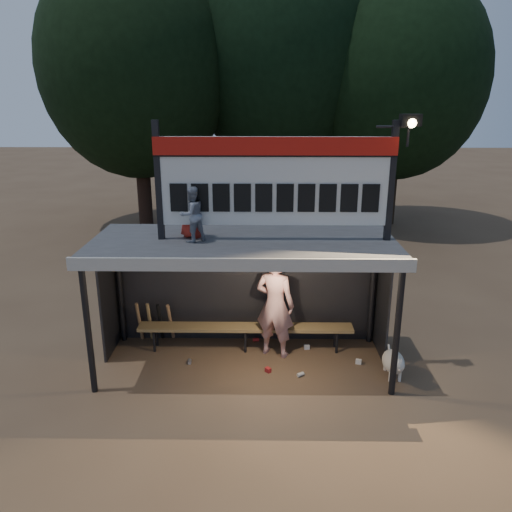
% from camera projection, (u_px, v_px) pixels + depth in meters
% --- Properties ---
extents(ground, '(80.00, 80.00, 0.00)m').
position_uv_depth(ground, '(245.00, 364.00, 8.92)').
color(ground, '#4E3827').
rests_on(ground, ground).
extents(player, '(0.84, 0.70, 1.97)m').
position_uv_depth(player, '(275.00, 305.00, 8.97)').
color(player, silver).
rests_on(player, ground).
extents(child_a, '(0.55, 0.54, 0.89)m').
position_uv_depth(child_a, '(192.00, 214.00, 7.95)').
color(child_a, gray).
rests_on(child_a, dugout_shelter).
extents(child_b, '(0.57, 0.53, 0.98)m').
position_uv_depth(child_b, '(191.00, 208.00, 8.17)').
color(child_b, '#A32319').
rests_on(child_b, dugout_shelter).
extents(dugout_shelter, '(5.10, 2.08, 2.32)m').
position_uv_depth(dugout_shelter, '(244.00, 262.00, 8.59)').
color(dugout_shelter, '#3B3B3D').
rests_on(dugout_shelter, ground).
extents(scoreboard_assembly, '(4.10, 0.27, 1.99)m').
position_uv_depth(scoreboard_assembly, '(278.00, 178.00, 7.89)').
color(scoreboard_assembly, black).
rests_on(scoreboard_assembly, dugout_shelter).
extents(bench, '(4.00, 0.35, 0.48)m').
position_uv_depth(bench, '(245.00, 328.00, 9.31)').
color(bench, olive).
rests_on(bench, ground).
extents(tree_left, '(6.46, 6.46, 9.27)m').
position_uv_depth(tree_left, '(136.00, 67.00, 16.82)').
color(tree_left, black).
rests_on(tree_left, ground).
extents(tree_mid, '(7.22, 7.22, 10.36)m').
position_uv_depth(tree_mid, '(283.00, 50.00, 17.98)').
color(tree_mid, black).
rests_on(tree_mid, ground).
extents(tree_right, '(6.08, 6.08, 8.72)m').
position_uv_depth(tree_right, '(399.00, 78.00, 17.27)').
color(tree_right, black).
rests_on(tree_right, ground).
extents(dog, '(0.36, 0.81, 0.49)m').
position_uv_depth(dog, '(394.00, 362.00, 8.42)').
color(dog, beige).
rests_on(dog, ground).
extents(bats, '(0.69, 0.35, 0.84)m').
position_uv_depth(bats, '(155.00, 322.00, 9.59)').
color(bats, olive).
rests_on(bats, ground).
extents(litter, '(3.12, 1.36, 0.08)m').
position_uv_depth(litter, '(281.00, 358.00, 9.02)').
color(litter, '#B11F1E').
rests_on(litter, ground).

